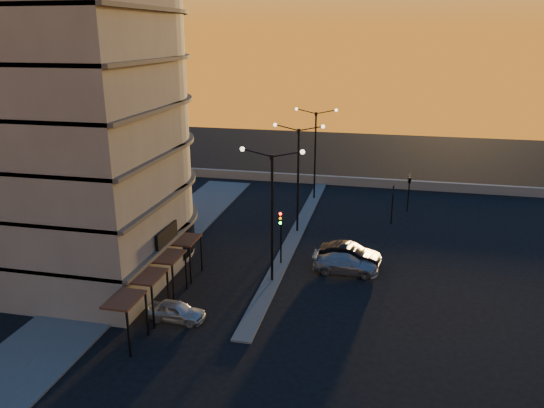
{
  "coord_description": "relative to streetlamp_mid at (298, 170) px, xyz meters",
  "views": [
    {
      "loc": [
        7.44,
        -32.88,
        16.55
      ],
      "look_at": [
        -1.5,
        6.6,
        3.52
      ],
      "focal_mm": 35.0,
      "sensor_mm": 36.0,
      "label": 1
    }
  ],
  "objects": [
    {
      "name": "median",
      "position": [
        0.0,
        0.0,
        -5.53
      ],
      "size": [
        1.2,
        36.0,
        0.12
      ],
      "primitive_type": "cube",
      "color": "#51514E",
      "rests_on": "ground"
    },
    {
      "name": "streetlamp_near",
      "position": [
        0.0,
        -10.0,
        0.0
      ],
      "size": [
        4.32,
        0.32,
        9.51
      ],
      "color": "black",
      "rests_on": "ground"
    },
    {
      "name": "car_wagon",
      "position": [
        4.89,
        -7.43,
        -4.91
      ],
      "size": [
        4.74,
        1.99,
        1.37
      ],
      "primitive_type": "imported",
      "rotation": [
        0.0,
        0.0,
        1.55
      ],
      "color": "#93959A",
      "rests_on": "ground"
    },
    {
      "name": "signal_east_b",
      "position": [
        9.5,
        8.0,
        -2.49
      ],
      "size": [
        0.42,
        1.99,
        3.6
      ],
      "color": "black",
      "rests_on": "ground"
    },
    {
      "name": "car_sedan",
      "position": [
        5.0,
        -5.72,
        -4.83
      ],
      "size": [
        4.77,
        2.2,
        1.52
      ],
      "primitive_type": "imported",
      "rotation": [
        0.0,
        0.0,
        1.44
      ],
      "color": "black",
      "rests_on": "ground"
    },
    {
      "name": "signal_east_a",
      "position": [
        8.0,
        4.0,
        -3.66
      ],
      "size": [
        0.13,
        0.16,
        3.6
      ],
      "color": "black",
      "rests_on": "ground"
    },
    {
      "name": "sidewalk_west",
      "position": [
        -10.5,
        -6.0,
        -5.53
      ],
      "size": [
        5.0,
        40.0,
        0.12
      ],
      "primitive_type": "cube",
      "color": "#51514E",
      "rests_on": "ground"
    },
    {
      "name": "parapet",
      "position": [
        2.0,
        16.0,
        -5.09
      ],
      "size": [
        44.0,
        0.5,
        1.0
      ],
      "primitive_type": "cube",
      "color": "slate",
      "rests_on": "ground"
    },
    {
      "name": "car_hatchback",
      "position": [
        -4.49,
        -16.43,
        -4.98
      ],
      "size": [
        3.64,
        1.6,
        1.22
      ],
      "primitive_type": "imported",
      "rotation": [
        0.0,
        0.0,
        1.52
      ],
      "color": "#B1B5B9",
      "rests_on": "ground"
    },
    {
      "name": "streetlamp_mid",
      "position": [
        0.0,
        0.0,
        0.0
      ],
      "size": [
        4.32,
        0.32,
        9.51
      ],
      "color": "black",
      "rests_on": "ground"
    },
    {
      "name": "ground",
      "position": [
        0.0,
        -10.0,
        -5.59
      ],
      "size": [
        120.0,
        120.0,
        0.0
      ],
      "primitive_type": "plane",
      "color": "black",
      "rests_on": "ground"
    },
    {
      "name": "streetlamp_far",
      "position": [
        0.0,
        10.0,
        0.0
      ],
      "size": [
        4.32,
        0.32,
        9.51
      ],
      "color": "black",
      "rests_on": "ground"
    },
    {
      "name": "traffic_light_main",
      "position": [
        0.0,
        -7.13,
        -2.7
      ],
      "size": [
        0.28,
        0.44,
        4.25
      ],
      "color": "black",
      "rests_on": "ground"
    },
    {
      "name": "building",
      "position": [
        -14.0,
        -9.97,
        6.32
      ],
      "size": [
        14.35,
        17.08,
        25.0
      ],
      "color": "slate",
      "rests_on": "ground"
    }
  ]
}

